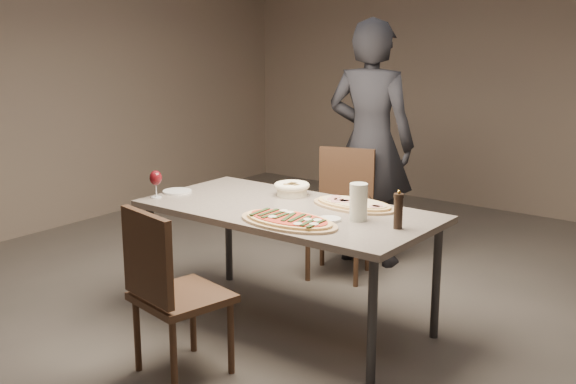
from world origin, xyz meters
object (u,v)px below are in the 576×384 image
Objects in this scene: dining_table at (288,217)px; diner at (370,143)px; pepper_mill_left at (398,210)px; carafe at (358,202)px; bread_basket at (292,188)px; chair_near at (168,285)px; ham_pizza at (354,204)px; chair_far at (342,205)px; zucchini_pizza at (289,220)px.

dining_table is 0.96× the size of diner.
carafe is at bearing 177.01° from pepper_mill_left.
chair_near is (0.10, -1.21, -0.28)m from bread_basket.
chair_far reaches higher than ham_pizza.
chair_near is 0.49× the size of diner.
chair_near is 1.00× the size of chair_far.
ham_pizza is at bearing 150.32° from pepper_mill_left.
diner is (-0.05, 1.07, 0.14)m from bread_basket.
pepper_mill_left is 1.66m from diner.
dining_table is 8.45× the size of carafe.
ham_pizza is 1.28m from chair_near.
chair_far is (-0.26, 1.01, -0.17)m from dining_table.
diner reaches higher than carafe.
chair_near is (-0.08, -0.93, -0.17)m from dining_table.
dining_table is 0.95m from chair_near.
dining_table is 0.41m from ham_pizza.
pepper_mill_left reaches higher than bread_basket.
bread_basket is 0.70m from carafe.
ham_pizza is 0.51m from pepper_mill_left.
chair_near is at bearing 77.57° from chair_far.
dining_table is 0.34m from zucchini_pizza.
ham_pizza is at bearing 109.23° from chair_far.
bread_basket reaches higher than dining_table.
carafe is (0.66, -0.25, 0.06)m from bread_basket.
ham_pizza is at bearing 101.84° from zucchini_pizza.
dining_table is at bearing -179.06° from pepper_mill_left.
diner is at bearing 127.39° from zucchini_pizza.
chair_far is (-0.08, 0.73, -0.28)m from bread_basket.
chair_far reaches higher than zucchini_pizza.
dining_table is 1.39m from diner.
chair_near is (-0.29, -0.67, -0.25)m from zucchini_pizza.
pepper_mill_left is at bearing 0.94° from dining_table.
dining_table is 1.94× the size of chair_near.
diner is at bearing 92.90° from bread_basket.
bread_basket is 0.25× the size of chair_far.
diner reaches higher than chair_near.
diner is (-0.44, 1.61, 0.17)m from zucchini_pizza.
zucchini_pizza is 0.67× the size of chair_near.
dining_table is at bearing 86.61° from chair_far.
pepper_mill_left is 0.26m from carafe.
diner is (-0.71, 1.32, 0.08)m from carafe.
chair_far is at bearing 126.89° from carafe.
diner is at bearing 118.26° from carafe.
ham_pizza is 0.29× the size of diner.
zucchini_pizza is (0.21, -0.26, 0.07)m from dining_table.
diner is (-0.53, 1.09, 0.17)m from ham_pizza.
dining_table is 0.51m from carafe.
bread_basket is at bearing 159.31° from carafe.
zucchini_pizza is 1.13× the size of ham_pizza.
pepper_mill_left reaches higher than zucchini_pizza.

